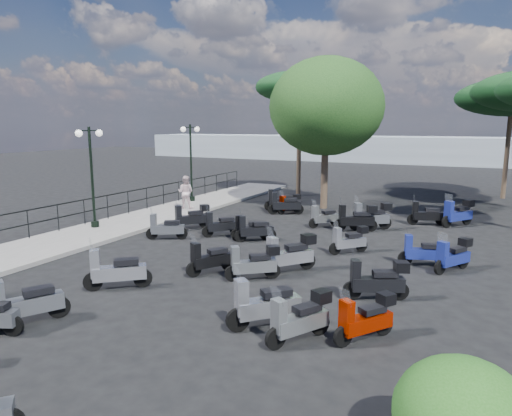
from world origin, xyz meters
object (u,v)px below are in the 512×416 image
at_px(scooter_23, 426,215).
at_px(scooter_26, 377,281).
at_px(scooter_31, 281,201).
at_px(scooter_3, 166,228).
at_px(scooter_7, 26,304).
at_px(scooter_10, 221,225).
at_px(lamp_post_2, 191,158).
at_px(pine_2, 300,87).
at_px(scooter_8, 210,259).
at_px(scooter_20, 290,254).
at_px(scooter_9, 250,229).
at_px(pine_0, 512,97).
at_px(scooter_25, 299,319).
at_px(scooter_17, 371,217).
at_px(scooter_28, 423,252).
at_px(scooter_19, 365,319).
at_px(scooter_29, 458,214).
at_px(scooter_15, 254,230).
at_px(scooter_21, 349,240).
at_px(scooter_16, 324,217).
at_px(scooter_27, 453,256).
at_px(broadleaf_tree, 326,107).
at_px(scooter_14, 253,263).
at_px(scooter_11, 285,205).
at_px(pedestrian_far, 186,192).
at_px(scooter_13, 264,305).
at_px(scooter_22, 356,219).
at_px(lamp_post_1, 92,171).
at_px(scooter_4, 191,218).
at_px(scooter_2, 116,271).
at_px(scooter_5, 289,204).

relative_size(scooter_23, scooter_26, 1.05).
bearing_deg(scooter_31, scooter_3, 138.51).
xyz_separation_m(scooter_7, scooter_10, (-0.32, 8.99, -0.04)).
xyz_separation_m(lamp_post_2, pine_2, (4.36, 5.38, 4.03)).
relative_size(scooter_8, scooter_20, 0.95).
bearing_deg(scooter_8, scooter_9, -48.19).
bearing_deg(pine_0, scooter_25, -100.90).
distance_m(scooter_17, scooter_28, 5.03).
relative_size(scooter_19, scooter_29, 0.83).
relative_size(scooter_15, scooter_21, 1.11).
relative_size(scooter_15, scooter_31, 0.84).
bearing_deg(scooter_8, scooter_19, -172.45).
bearing_deg(scooter_26, scooter_16, 1.92).
relative_size(scooter_15, scooter_17, 0.84).
bearing_deg(scooter_27, broadleaf_tree, -19.69).
xyz_separation_m(scooter_14, scooter_31, (-3.54, 10.23, 0.01)).
xyz_separation_m(scooter_11, scooter_16, (2.62, -1.90, -0.06)).
bearing_deg(pine_0, scooter_28, -99.60).
distance_m(scooter_9, scooter_17, 5.42).
height_order(pedestrian_far, scooter_10, pedestrian_far).
relative_size(scooter_3, scooter_27, 1.02).
xyz_separation_m(scooter_9, scooter_16, (1.84, 3.47, -0.00)).
bearing_deg(scooter_13, scooter_20, -32.46).
bearing_deg(scooter_11, scooter_22, -146.64).
bearing_deg(scooter_17, scooter_19, 155.40).
xyz_separation_m(scooter_9, scooter_31, (-1.37, 6.20, 0.06)).
height_order(scooter_7, pine_0, pine_0).
bearing_deg(lamp_post_1, scooter_15, 20.40).
xyz_separation_m(pedestrian_far, scooter_10, (4.36, -3.86, -0.55)).
height_order(scooter_10, scooter_29, scooter_29).
height_order(scooter_3, scooter_29, scooter_29).
xyz_separation_m(scooter_14, scooter_23, (3.61, 9.88, -0.02)).
bearing_deg(pine_2, scooter_16, -61.89).
relative_size(scooter_3, scooter_13, 0.99).
relative_size(pedestrian_far, scooter_20, 1.11).
xyz_separation_m(scooter_15, scooter_25, (4.47, -6.90, 0.04)).
relative_size(scooter_21, scooter_31, 0.76).
xyz_separation_m(lamp_post_2, scooter_11, (5.98, -0.67, -2.09)).
bearing_deg(scooter_16, scooter_4, 68.22).
height_order(scooter_8, scooter_23, scooter_23).
height_order(scooter_14, scooter_23, scooter_23).
height_order(scooter_2, scooter_23, scooter_2).
distance_m(scooter_5, scooter_28, 9.44).
bearing_deg(lamp_post_2, scooter_21, -12.62).
bearing_deg(lamp_post_1, scooter_17, 36.47).
bearing_deg(scooter_2, lamp_post_2, -14.62).
bearing_deg(scooter_9, scooter_27, -127.68).
relative_size(scooter_2, scooter_13, 0.99).
distance_m(scooter_19, scooter_27, 5.85).
bearing_deg(scooter_20, broadleaf_tree, -38.67).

